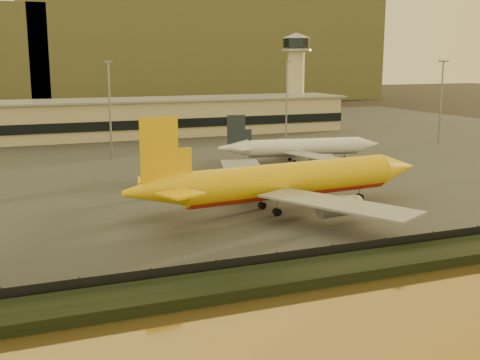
% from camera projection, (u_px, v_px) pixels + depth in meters
% --- Properties ---
extents(ground, '(900.00, 900.00, 0.00)m').
position_uv_depth(ground, '(276.00, 238.00, 89.27)').
color(ground, black).
rests_on(ground, ground).
extents(embankment, '(320.00, 7.00, 1.40)m').
position_uv_depth(embankment, '(335.00, 270.00, 73.67)').
color(embankment, black).
rests_on(embankment, ground).
extents(tarmac, '(320.00, 220.00, 0.20)m').
position_uv_depth(tarmac, '(137.00, 149.00, 175.67)').
color(tarmac, '#2D2D2D').
rests_on(tarmac, ground).
extents(perimeter_fence, '(300.00, 0.05, 2.20)m').
position_uv_depth(perimeter_fence, '(319.00, 255.00, 77.19)').
color(perimeter_fence, black).
rests_on(perimeter_fence, tarmac).
extents(terminal_building, '(202.00, 25.00, 12.60)m').
position_uv_depth(terminal_building, '(73.00, 121.00, 196.94)').
color(terminal_building, tan).
rests_on(terminal_building, tarmac).
extents(control_tower, '(11.20, 11.20, 35.50)m').
position_uv_depth(control_tower, '(296.00, 71.00, 229.71)').
color(control_tower, tan).
rests_on(control_tower, tarmac).
extents(apron_light_masts, '(152.20, 12.20, 25.40)m').
position_uv_depth(apron_light_masts, '(207.00, 99.00, 159.87)').
color(apron_light_masts, slate).
rests_on(apron_light_masts, tarmac).
extents(distant_hills, '(470.00, 160.00, 70.00)m').
position_uv_depth(distant_hills, '(21.00, 50.00, 384.77)').
color(distant_hills, brown).
rests_on(distant_hills, ground).
extents(dhl_cargo_jet, '(57.75, 56.33, 17.24)m').
position_uv_depth(dhl_cargo_jet, '(285.00, 181.00, 103.67)').
color(dhl_cargo_jet, '#EAB20C').
rests_on(dhl_cargo_jet, tarmac).
extents(white_narrowbody_jet, '(43.07, 41.67, 12.38)m').
position_uv_depth(white_narrowbody_jet, '(301.00, 148.00, 153.02)').
color(white_narrowbody_jet, white).
rests_on(white_narrowbody_jet, tarmac).
extents(gse_vehicle_yellow, '(4.56, 2.66, 1.93)m').
position_uv_depth(gse_vehicle_yellow, '(237.00, 195.00, 111.62)').
color(gse_vehicle_yellow, '#EAB20C').
rests_on(gse_vehicle_yellow, tarmac).
extents(gse_vehicle_white, '(4.31, 2.65, 1.81)m').
position_uv_depth(gse_vehicle_white, '(158.00, 192.00, 114.57)').
color(gse_vehicle_white, white).
rests_on(gse_vehicle_white, tarmac).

